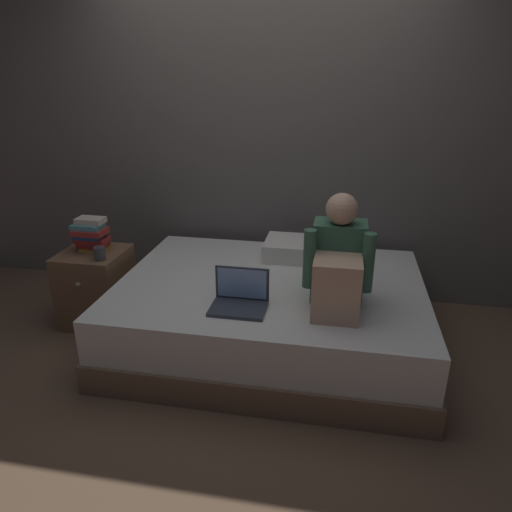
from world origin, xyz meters
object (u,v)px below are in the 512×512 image
(bed, at_px, (270,313))
(laptop, at_px, (240,298))
(nightstand, at_px, (97,287))
(pillow, at_px, (304,249))
(mug, at_px, (99,253))
(person_sitting, at_px, (338,266))
(book_stack, at_px, (91,234))

(bed, height_order, laptop, laptop)
(nightstand, xyz_separation_m, pillow, (1.47, 0.38, 0.26))
(laptop, relative_size, mug, 3.56)
(bed, distance_m, laptop, 0.50)
(person_sitting, relative_size, book_stack, 2.70)
(nightstand, relative_size, book_stack, 2.26)
(nightstand, height_order, book_stack, book_stack)
(nightstand, xyz_separation_m, laptop, (1.18, -0.46, 0.25))
(bed, relative_size, nightstand, 3.64)
(bed, bearing_deg, mug, -177.79)
(bed, height_order, person_sitting, person_sitting)
(mug, bearing_deg, bed, 2.21)
(bed, bearing_deg, laptop, -107.55)
(nightstand, height_order, person_sitting, person_sitting)
(pillow, bearing_deg, laptop, -109.31)
(bed, relative_size, pillow, 3.57)
(mug, bearing_deg, book_stack, 132.80)
(laptop, bearing_deg, nightstand, 158.74)
(nightstand, distance_m, person_sitting, 1.81)
(nightstand, bearing_deg, bed, -3.29)
(laptop, height_order, pillow, laptop)
(bed, bearing_deg, person_sitting, -31.54)
(laptop, distance_m, book_stack, 1.29)
(person_sitting, distance_m, laptop, 0.59)
(laptop, height_order, book_stack, book_stack)
(nightstand, xyz_separation_m, person_sitting, (1.72, -0.33, 0.44))
(pillow, distance_m, book_stack, 1.52)
(bed, distance_m, book_stack, 1.38)
(bed, xyz_separation_m, mug, (-1.17, -0.05, 0.36))
(book_stack, bearing_deg, mug, -47.20)
(book_stack, bearing_deg, person_sitting, -11.74)
(book_stack, bearing_deg, bed, -4.34)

